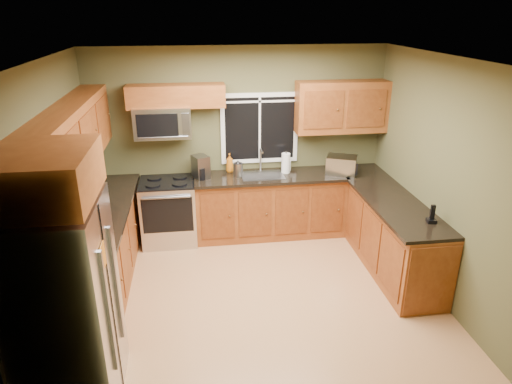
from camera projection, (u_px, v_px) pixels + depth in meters
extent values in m
plane|color=#B27B4E|center=(256.00, 292.00, 5.46)|extent=(4.20, 4.20, 0.00)
plane|color=white|center=(256.00, 59.00, 4.45)|extent=(4.20, 4.20, 0.00)
plane|color=#4B4A2B|center=(239.00, 142.00, 6.61)|extent=(4.20, 0.00, 4.20)
plane|color=#4B4A2B|center=(290.00, 277.00, 3.30)|extent=(4.20, 0.00, 4.20)
plane|color=#4B4A2B|center=(54.00, 197.00, 4.69)|extent=(0.00, 3.60, 3.60)
plane|color=#4B4A2B|center=(437.00, 178.00, 5.22)|extent=(0.00, 3.60, 3.60)
cube|color=white|center=(260.00, 128.00, 6.56)|extent=(1.12, 0.03, 1.02)
cube|color=black|center=(260.00, 129.00, 6.55)|extent=(1.00, 0.01, 0.90)
cube|color=white|center=(260.00, 129.00, 6.54)|extent=(0.03, 0.01, 0.90)
cube|color=white|center=(260.00, 102.00, 6.40)|extent=(1.00, 0.01, 0.03)
cube|color=brown|center=(103.00, 250.00, 5.50)|extent=(0.60, 2.65, 0.90)
cube|color=black|center=(100.00, 214.00, 5.33)|extent=(0.65, 2.65, 0.04)
cube|color=brown|center=(270.00, 206.00, 6.72)|extent=(2.17, 0.60, 0.90)
cube|color=black|center=(271.00, 176.00, 6.52)|extent=(2.17, 0.65, 0.04)
cube|color=brown|center=(385.00, 229.00, 6.02)|extent=(0.60, 2.50, 0.90)
cube|color=brown|center=(432.00, 281.00, 4.87)|extent=(0.56, 0.02, 0.82)
cube|color=black|center=(387.00, 196.00, 5.85)|extent=(0.65, 2.50, 0.04)
cube|color=brown|center=(74.00, 137.00, 4.96)|extent=(0.33, 2.65, 0.72)
cube|color=brown|center=(176.00, 96.00, 6.08)|extent=(1.30, 0.33, 0.30)
cube|color=brown|center=(341.00, 107.00, 6.45)|extent=(1.30, 0.33, 0.72)
cube|color=brown|center=(42.00, 176.00, 3.29)|extent=(0.72, 0.90, 0.38)
cube|color=#B7B7BC|center=(66.00, 307.00, 3.71)|extent=(0.72, 0.90, 1.80)
cube|color=slate|center=(108.00, 313.00, 3.55)|extent=(0.03, 0.04, 1.10)
cube|color=slate|center=(116.00, 284.00, 3.92)|extent=(0.03, 0.04, 1.10)
cube|color=black|center=(112.00, 303.00, 3.76)|extent=(0.01, 0.02, 1.78)
cube|color=#C26512|center=(103.00, 256.00, 3.48)|extent=(0.01, 0.14, 0.20)
cube|color=#B7B7BC|center=(169.00, 212.00, 6.51)|extent=(0.76, 0.65, 0.90)
cube|color=black|center=(167.00, 182.00, 6.34)|extent=(0.76, 0.64, 0.03)
cube|color=black|center=(168.00, 215.00, 6.17)|extent=(0.68, 0.02, 0.50)
cylinder|color=slate|center=(166.00, 198.00, 6.05)|extent=(0.64, 0.04, 0.04)
cylinder|color=black|center=(153.00, 185.00, 6.18)|extent=(0.20, 0.20, 0.01)
cylinder|color=black|center=(180.00, 184.00, 6.23)|extent=(0.20, 0.20, 0.01)
cylinder|color=black|center=(154.00, 178.00, 6.44)|extent=(0.20, 0.20, 0.01)
cylinder|color=black|center=(180.00, 177.00, 6.49)|extent=(0.20, 0.20, 0.01)
cube|color=#B7B7BC|center=(163.00, 122.00, 6.16)|extent=(0.76, 0.38, 0.42)
cube|color=black|center=(157.00, 125.00, 5.97)|extent=(0.54, 0.01, 0.30)
cube|color=slate|center=(186.00, 125.00, 6.02)|extent=(0.10, 0.01, 0.30)
cylinder|color=slate|center=(163.00, 137.00, 6.03)|extent=(0.66, 0.02, 0.02)
cube|color=slate|center=(263.00, 176.00, 6.51)|extent=(0.60, 0.42, 0.02)
cylinder|color=#B7B7BC|center=(261.00, 160.00, 6.63)|extent=(0.03, 0.03, 0.34)
cylinder|color=#B7B7BC|center=(261.00, 151.00, 6.49)|extent=(0.03, 0.18, 0.03)
cube|color=#B7B7BC|center=(341.00, 165.00, 6.54)|extent=(0.50, 0.45, 0.26)
cube|color=black|center=(345.00, 168.00, 6.39)|extent=(0.32, 0.15, 0.18)
cube|color=slate|center=(201.00, 167.00, 6.37)|extent=(0.27, 0.29, 0.32)
cylinder|color=black|center=(201.00, 174.00, 6.32)|extent=(0.15, 0.15, 0.17)
cylinder|color=#B7B7BC|center=(238.00, 170.00, 6.43)|extent=(0.17, 0.17, 0.20)
cone|color=black|center=(238.00, 162.00, 6.38)|extent=(0.11, 0.11, 0.05)
cylinder|color=white|center=(286.00, 163.00, 6.57)|extent=(0.14, 0.14, 0.29)
cylinder|color=slate|center=(286.00, 153.00, 6.51)|extent=(0.02, 0.02, 0.04)
imported|color=#C26512|center=(230.00, 163.00, 6.60)|extent=(0.12, 0.12, 0.27)
imported|color=white|center=(288.00, 163.00, 6.68)|extent=(0.11, 0.12, 0.21)
cube|color=black|center=(431.00, 221.00, 5.07)|extent=(0.11, 0.11, 0.04)
cube|color=black|center=(433.00, 212.00, 5.03)|extent=(0.05, 0.04, 0.17)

